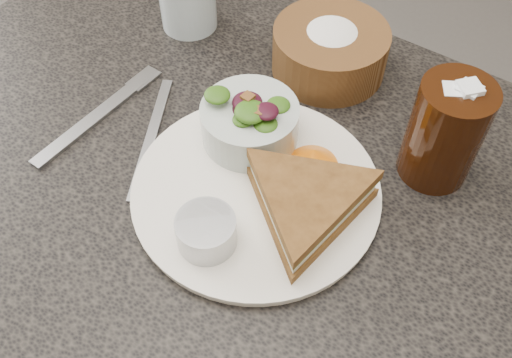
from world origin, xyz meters
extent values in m
cube|color=black|center=(0.00, 0.00, 0.38)|extent=(1.00, 0.70, 0.75)
cylinder|color=silver|center=(0.04, -0.01, 0.76)|extent=(0.29, 0.29, 0.01)
cylinder|color=#9A9C9E|center=(0.04, -0.10, 0.78)|extent=(0.07, 0.07, 0.04)
cone|color=orange|center=(0.08, 0.06, 0.78)|extent=(0.08, 0.08, 0.03)
cube|color=#9C9FA4|center=(-0.20, -0.03, 0.75)|extent=(0.03, 0.19, 0.01)
cube|color=#93959B|center=(-0.12, -0.01, 0.75)|extent=(0.11, 0.19, 0.00)
camera|label=1|loc=(0.27, -0.34, 1.30)|focal=40.00mm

